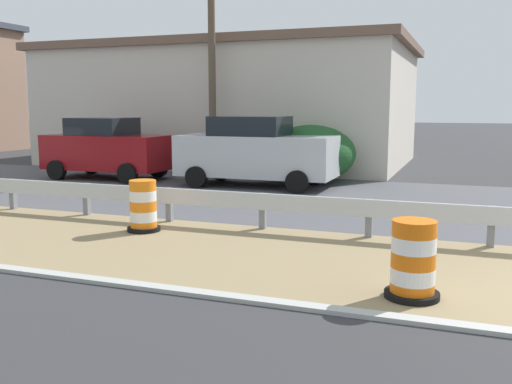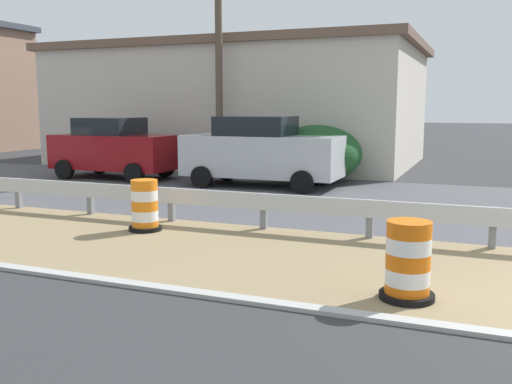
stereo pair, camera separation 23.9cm
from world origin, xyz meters
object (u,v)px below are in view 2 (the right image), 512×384
traffic_barrel_nearest (408,264)px  utility_pole_near (219,36)px  car_trailing_near_lane (261,152)px  traffic_barrel_close (145,208)px  car_distant_c (114,148)px

traffic_barrel_nearest → utility_pole_near: 13.70m
car_trailing_near_lane → utility_pole_near: 4.72m
traffic_barrel_close → car_distant_c: car_distant_c is taller
traffic_barrel_nearest → traffic_barrel_close: same height
traffic_barrel_nearest → traffic_barrel_close: bearing=67.3°
car_trailing_near_lane → traffic_barrel_nearest: bearing=-58.3°
traffic_barrel_nearest → utility_pole_near: utility_pole_near is taller
car_distant_c → traffic_barrel_close: bearing=-49.6°
traffic_barrel_nearest → car_trailing_near_lane: size_ratio=0.21×
car_distant_c → utility_pole_near: 5.08m
car_distant_c → utility_pole_near: size_ratio=0.46×
utility_pole_near → car_trailing_near_lane: bearing=-130.7°
traffic_barrel_nearest → traffic_barrel_close: 5.60m
car_trailing_near_lane → utility_pole_near: (1.96, 2.28, 3.63)m
utility_pole_near → car_distant_c: bearing=122.6°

